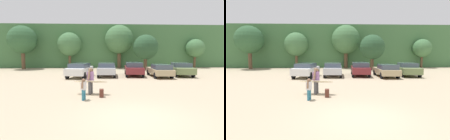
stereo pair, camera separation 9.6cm
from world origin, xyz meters
The scene contains 16 objects.
ground_plane centered at (0.00, 0.00, 0.00)m, with size 120.00×120.00×0.00m, color tan.
hillside_ridge centered at (0.00, 29.64, 3.64)m, with size 108.00×12.00×7.27m, color #427042.
tree_far_right centered at (-13.49, 21.50, 4.47)m, with size 4.24×4.24×6.62m.
tree_left centered at (-6.63, 22.69, 3.86)m, with size 3.79×3.79×5.77m.
tree_center_right centered at (1.44, 23.03, 4.67)m, with size 4.68×4.68×7.04m.
tree_ridge_back centered at (5.06, 19.68, 3.34)m, with size 3.66×3.66×5.19m.
tree_center centered at (14.26, 22.85, 3.26)m, with size 3.04×3.04×4.81m.
parked_car_white centered at (-3.68, 11.85, 0.79)m, with size 2.61×4.21×1.45m.
parked_car_silver centered at (-0.87, 12.54, 0.78)m, with size 2.05×4.13×1.44m.
parked_car_maroon centered at (2.12, 12.85, 0.80)m, with size 2.23×4.32×1.46m.
parked_car_tan centered at (4.65, 11.65, 0.71)m, with size 1.88×4.31×1.35m.
parked_car_olive_green centered at (7.36, 12.70, 0.76)m, with size 2.58×4.80×1.42m.
person_adult centered at (-2.07, 4.27, 0.91)m, with size 0.40×0.76×1.62m.
person_child centered at (-2.34, 2.82, 0.66)m, with size 0.29×0.50×1.17m.
surfboard_cream centered at (-2.05, 4.17, 0.78)m, with size 2.17×0.93×0.27m.
backpack_dropped centered at (-1.38, 3.44, 0.22)m, with size 0.24×0.34×0.45m.
Camera 2 is at (-1.22, -6.64, 2.54)m, focal length 28.66 mm.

